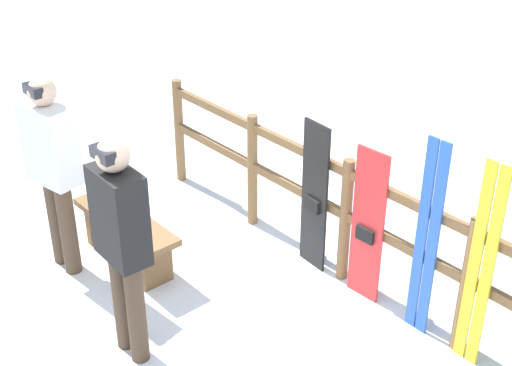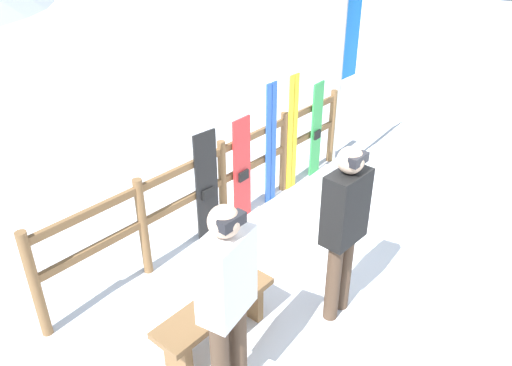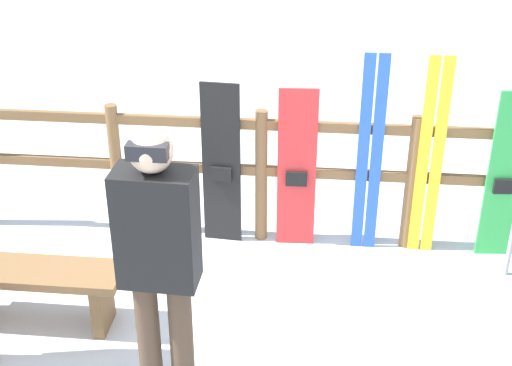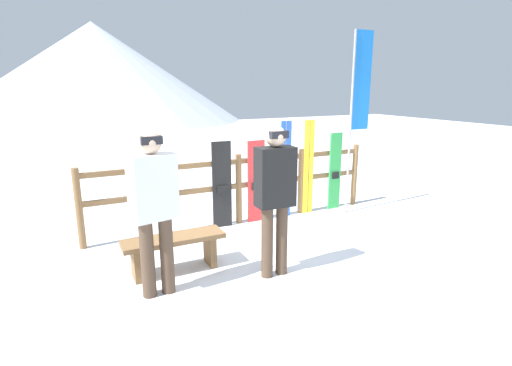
% 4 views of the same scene
% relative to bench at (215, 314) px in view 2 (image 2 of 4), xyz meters
% --- Properties ---
extents(ground_plane, '(40.00, 40.00, 0.00)m').
position_rel_bench_xyz_m(ground_plane, '(1.44, -0.32, -0.33)').
color(ground_plane, white).
extents(fence, '(4.90, 0.10, 1.15)m').
position_rel_bench_xyz_m(fence, '(1.44, 1.28, 0.35)').
color(fence, brown).
rests_on(fence, ground).
extents(bench, '(1.22, 0.36, 0.45)m').
position_rel_bench_xyz_m(bench, '(0.00, 0.00, 0.00)').
color(bench, brown).
rests_on(bench, ground).
extents(person_white, '(0.50, 0.34, 1.79)m').
position_rel_bench_xyz_m(person_white, '(-0.30, -0.45, 0.71)').
color(person_white, '#4C3828').
rests_on(person_white, ground).
extents(person_black, '(0.45, 0.26, 1.79)m').
position_rel_bench_xyz_m(person_black, '(1.05, -0.62, 0.72)').
color(person_black, '#4C3828').
rests_on(person_black, ground).
extents(snowboard_black_stripe, '(0.31, 0.07, 1.39)m').
position_rel_bench_xyz_m(snowboard_black_stripe, '(1.12, 1.22, 0.36)').
color(snowboard_black_stripe, black).
rests_on(snowboard_black_stripe, ground).
extents(snowboard_red, '(0.31, 0.06, 1.36)m').
position_rel_bench_xyz_m(snowboard_red, '(1.73, 1.22, 0.35)').
color(snowboard_red, red).
rests_on(snowboard_red, ground).
extents(ski_pair_blue, '(0.20, 0.02, 1.66)m').
position_rel_bench_xyz_m(ski_pair_blue, '(2.29, 1.23, 0.50)').
color(ski_pair_blue, blue).
rests_on(ski_pair_blue, ground).
extents(ski_pair_yellow, '(0.19, 0.02, 1.65)m').
position_rel_bench_xyz_m(ski_pair_yellow, '(2.75, 1.23, 0.49)').
color(ski_pair_yellow, yellow).
rests_on(ski_pair_yellow, ground).
extents(snowboard_green, '(0.27, 0.07, 1.40)m').
position_rel_bench_xyz_m(snowboard_green, '(3.33, 1.22, 0.37)').
color(snowboard_green, green).
rests_on(snowboard_green, ground).
extents(rental_flag, '(0.40, 0.04, 3.11)m').
position_rel_bench_xyz_m(rental_flag, '(3.50, 0.93, 1.66)').
color(rental_flag, '#99999E').
rests_on(rental_flag, ground).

